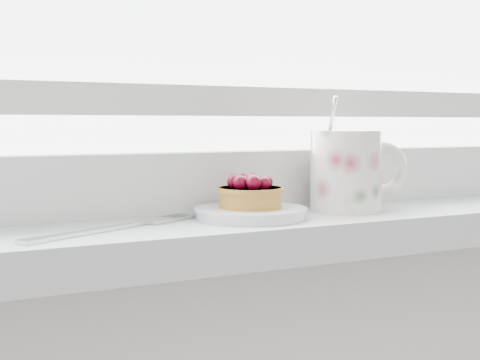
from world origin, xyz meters
TOP-DOWN VIEW (x-y plane):
  - saucer at (0.00, 1.88)m, footprint 0.12×0.12m
  - raspberry_tart at (0.00, 1.88)m, footprint 0.07×0.07m
  - floral_mug at (0.14, 1.89)m, footprint 0.13×0.10m
  - fork at (-0.15, 1.87)m, footprint 0.20×0.11m

SIDE VIEW (x-z plane):
  - fork at x=-0.15m, z-range 0.94..0.94m
  - saucer at x=0.00m, z-range 0.94..0.95m
  - raspberry_tart at x=0.00m, z-range 0.95..0.99m
  - floral_mug at x=0.14m, z-range 0.92..1.06m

